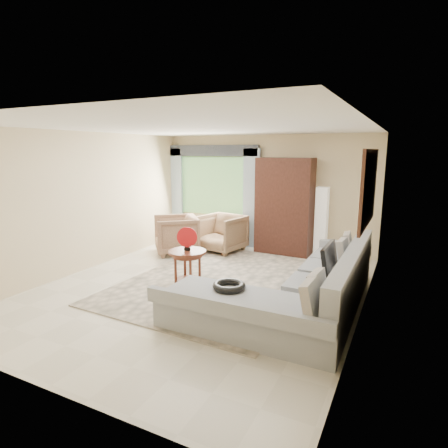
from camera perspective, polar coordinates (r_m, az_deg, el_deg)
The scene contains 17 objects.
ground at distance 6.33m, azimuth -3.49°, elevation -9.72°, with size 6.00×6.00×0.00m, color silver.
area_rug at distance 6.61m, azimuth -0.22°, elevation -8.70°, with size 3.00×4.00×0.02m, color #C3AF9A.
sectional_sofa at distance 5.45m, azimuth 12.25°, elevation -10.32°, with size 2.30×3.46×0.90m.
tv_screen at distance 5.51m, azimuth 15.84°, elevation -5.46°, with size 0.06×0.74×0.48m, color black.
garden_hose at distance 4.87m, azimuth 0.79°, elevation -9.41°, with size 0.43×0.43×0.09m, color black.
coffee_table at distance 6.32m, azimuth -5.56°, elevation -6.65°, with size 0.62×0.62×0.62m.
red_disc at distance 6.18m, azimuth -5.65°, elevation -2.00°, with size 0.34×0.34×0.03m, color #B71215.
armchair_left at distance 8.36m, azimuth -7.30°, elevation -1.61°, with size 0.90×0.92×0.84m, color #9F7457.
armchair_right at distance 8.44m, azimuth -0.38°, elevation -1.41°, with size 0.89×0.92×0.84m, color #9D7B56.
potted_plant at distance 9.38m, azimuth -6.64°, elevation -1.16°, with size 0.48×0.41×0.53m, color #999999.
armoire at distance 8.29m, azimuth 9.21°, elevation 2.66°, with size 1.20×0.55×2.10m, color black.
floor_lamp at distance 8.20m, azimuth 14.61°, elevation 0.22°, with size 0.24×0.24×1.50m, color silver.
window at distance 9.21m, azimuth -1.65°, elevation 5.83°, with size 1.80×0.04×1.40m, color #669E59.
curtain_left at distance 9.70m, azimuth -7.40°, elevation 4.53°, with size 0.40×0.08×2.30m, color #9EB7CC.
curtain_right at distance 8.71m, azimuth 4.19°, elevation 3.85°, with size 0.40×0.08×2.30m, color #9EB7CC.
valance at distance 9.11m, azimuth -1.90°, elevation 11.13°, with size 2.40×0.12×0.26m, color #1E232D.
wall_mirror at distance 5.51m, azimuth 21.15°, elevation 5.16°, with size 0.05×1.70×1.05m.
Camera 1 is at (2.97, -5.12, 2.26)m, focal length 30.00 mm.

